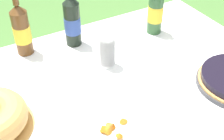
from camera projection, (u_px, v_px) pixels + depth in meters
name	position (u px, v px, depth m)	size (l,w,h in m)	color
garden_table	(125.00, 104.00, 1.36)	(1.54, 1.20, 0.68)	#A87A47
tablecloth	(125.00, 96.00, 1.34)	(1.55, 1.21, 0.10)	white
cup_stack	(107.00, 51.00, 1.43)	(0.07, 0.07, 0.16)	white
cider_bottle_green	(156.00, 10.00, 1.64)	(0.08, 0.08, 0.35)	#2D562D
cider_bottle_amber	(22.00, 30.00, 1.49)	(0.08, 0.08, 0.34)	brown
juice_bottle_red	(72.00, 21.00, 1.55)	(0.08, 0.08, 0.35)	black
snack_plate_left	(111.00, 130.00, 1.15)	(0.24, 0.24, 0.05)	white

